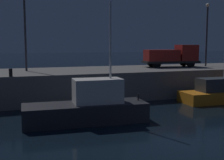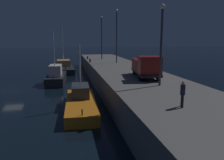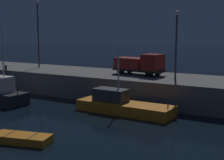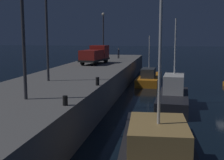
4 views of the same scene
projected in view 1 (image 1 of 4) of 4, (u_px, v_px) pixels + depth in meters
name	position (u px, v px, depth m)	size (l,w,h in m)	color
ground_plane	(184.00, 142.00, 16.47)	(320.00, 320.00, 0.00)	black
pier_quay	(99.00, 83.00, 30.88)	(57.63, 8.53, 2.69)	slate
fishing_boat_white	(89.00, 107.00, 20.49)	(8.39, 3.07, 8.08)	#232328
lamp_post_east	(25.00, 14.00, 28.40)	(0.44, 0.44, 9.28)	#38383D
lamp_post_central	(207.00, 29.00, 34.74)	(0.44, 0.44, 7.15)	#38383D
utility_truck	(172.00, 56.00, 33.88)	(6.38, 3.03, 2.46)	black
bollard_central	(11.00, 73.00, 24.15)	(0.28, 0.28, 0.63)	black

